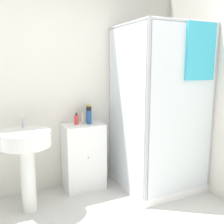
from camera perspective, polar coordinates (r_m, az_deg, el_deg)
wall_back at (r=3.16m, az=-13.70°, el=5.38°), size 6.40×0.06×2.50m
shower_enclosure at (r=3.24m, az=9.86°, el=-7.30°), size 0.91×0.94×1.95m
vanity_cabinet at (r=3.25m, az=-6.19°, el=-9.61°), size 0.48×0.34×0.81m
sink at (r=2.80m, az=-18.11°, el=-8.03°), size 0.50×0.50×0.98m
soap_dispenser at (r=3.12m, az=-7.76°, el=-1.67°), size 0.05×0.05×0.14m
shampoo_bottle_tall_black at (r=3.21m, az=-5.06°, el=-0.39°), size 0.06×0.06×0.22m
shampoo_bottle_blue at (r=3.12m, az=-5.03°, el=-0.99°), size 0.06×0.06×0.19m
lotion_bottle_white at (r=3.15m, az=-6.43°, el=-1.54°), size 0.04×0.04×0.14m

